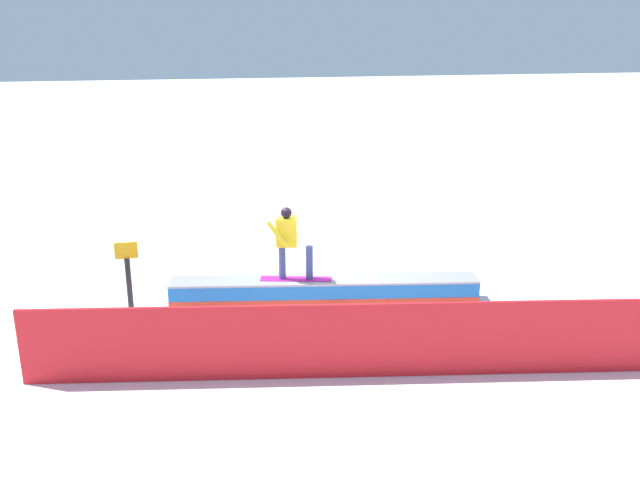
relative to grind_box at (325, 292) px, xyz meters
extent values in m
plane|color=white|center=(0.00, 0.00, -0.23)|extent=(120.00, 120.00, 0.00)
cube|color=blue|center=(0.00, 0.00, 0.00)|extent=(6.19, 1.49, 0.47)
cube|color=red|center=(0.00, 0.00, -0.11)|extent=(6.20, 1.50, 0.11)
cube|color=#92939D|center=(0.00, 0.00, 0.26)|extent=(6.20, 1.55, 0.04)
cube|color=#B91C97|center=(0.57, -0.09, 0.29)|extent=(1.45, 0.58, 0.01)
cylinder|color=#394784|center=(0.83, -0.15, 0.64)|extent=(0.17, 0.17, 0.68)
cylinder|color=#394784|center=(0.30, -0.03, 0.64)|extent=(0.17, 0.17, 0.68)
cube|color=yellow|center=(0.74, -0.13, 1.26)|extent=(0.44, 0.32, 0.57)
sphere|color=black|center=(0.74, -0.13, 1.66)|extent=(0.22, 0.22, 0.22)
cylinder|color=yellow|center=(0.95, -0.01, 1.29)|extent=(0.41, 0.18, 0.50)
cylinder|color=yellow|center=(0.60, -0.26, 1.29)|extent=(0.15, 0.12, 0.56)
cube|color=red|center=(0.00, 3.10, 0.40)|extent=(10.59, 1.68, 1.26)
cylinder|color=#262628|center=(3.72, 0.70, 0.49)|extent=(0.10, 0.10, 1.43)
cube|color=yellow|center=(3.72, 0.70, 1.35)|extent=(0.40, 0.04, 0.30)
camera|label=1|loc=(2.57, 12.52, 5.16)|focal=38.27mm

